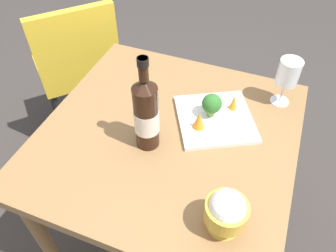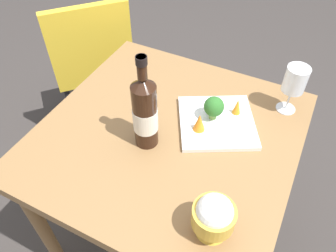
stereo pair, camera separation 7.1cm
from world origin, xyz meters
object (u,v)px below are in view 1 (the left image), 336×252
(wine_bottle, at_px, (146,114))
(broccoli_floret, at_px, (212,104))
(carrot_garnish_left, at_px, (199,120))
(carrot_garnish_right, at_px, (234,102))
(rice_bowl, at_px, (226,212))
(serving_plate, at_px, (215,119))
(chair_near_window, at_px, (78,63))
(wine_glass, at_px, (288,73))

(wine_bottle, height_order, broccoli_floret, wine_bottle)
(carrot_garnish_left, distance_m, carrot_garnish_right, 0.16)
(rice_bowl, bearing_deg, serving_plate, 18.66)
(chair_near_window, bearing_deg, rice_bowl, -85.15)
(carrot_garnish_right, bearing_deg, rice_bowl, -169.56)
(serving_plate, distance_m, carrot_garnish_right, 0.09)
(rice_bowl, relative_size, carrot_garnish_left, 2.21)
(wine_glass, xyz_separation_m, rice_bowl, (-0.55, 0.07, -0.05))
(wine_glass, distance_m, broccoli_floret, 0.28)
(chair_near_window, distance_m, broccoli_floret, 0.89)
(wine_bottle, relative_size, rice_bowl, 2.31)
(serving_plate, xyz_separation_m, carrot_garnish_right, (0.07, -0.04, 0.04))
(chair_near_window, bearing_deg, wine_glass, -56.85)
(chair_near_window, relative_size, carrot_garnish_left, 13.24)
(wine_bottle, height_order, serving_plate, wine_bottle)
(rice_bowl, bearing_deg, wine_bottle, 56.88)
(chair_near_window, distance_m, carrot_garnish_right, 0.92)
(broccoli_floret, relative_size, carrot_garnish_left, 1.34)
(rice_bowl, bearing_deg, carrot_garnish_left, 28.37)
(wine_bottle, relative_size, carrot_garnish_right, 5.47)
(broccoli_floret, height_order, carrot_garnish_left, broccoli_floret)
(carrot_garnish_left, bearing_deg, broccoli_floret, -16.67)
(chair_near_window, distance_m, wine_glass, 1.06)
(chair_near_window, xyz_separation_m, wine_glass, (-0.16, -1.00, 0.32))
(chair_near_window, xyz_separation_m, broccoli_floret, (-0.34, -0.78, 0.26))
(chair_near_window, height_order, wine_bottle, wine_bottle)
(wine_bottle, bearing_deg, carrot_garnish_left, -50.78)
(wine_glass, xyz_separation_m, carrot_garnish_left, (-0.24, 0.23, -0.08))
(chair_near_window, distance_m, rice_bowl, 1.20)
(serving_plate, bearing_deg, carrot_garnish_left, 148.39)
(serving_plate, bearing_deg, broccoli_floret, 73.40)
(rice_bowl, xyz_separation_m, carrot_garnish_right, (0.44, 0.08, -0.03))
(rice_bowl, height_order, carrot_garnish_left, rice_bowl)
(chair_near_window, height_order, carrot_garnish_left, chair_near_window)
(chair_near_window, distance_m, wine_bottle, 0.87)
(wine_glass, distance_m, serving_plate, 0.29)
(rice_bowl, relative_size, carrot_garnish_right, 2.37)
(wine_bottle, distance_m, broccoli_floret, 0.25)
(wine_bottle, bearing_deg, wine_glass, -46.12)
(carrot_garnish_left, bearing_deg, chair_near_window, 62.00)
(wine_bottle, distance_m, carrot_garnish_left, 0.19)
(wine_glass, relative_size, broccoli_floret, 2.09)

